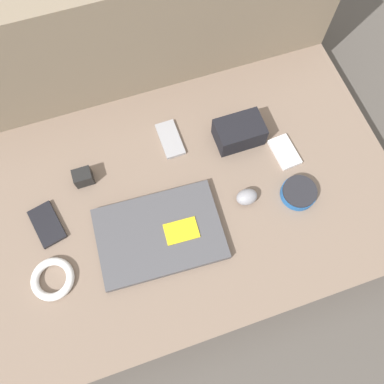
{
  "coord_description": "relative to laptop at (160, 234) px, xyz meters",
  "views": [
    {
      "loc": [
        -0.12,
        -0.36,
        1.14
      ],
      "look_at": [
        0.0,
        0.0,
        0.16
      ],
      "focal_mm": 35.0,
      "sensor_mm": 36.0,
      "label": 1
    }
  ],
  "objects": [
    {
      "name": "couch_seat",
      "position": [
        0.12,
        0.08,
        -0.08
      ],
      "size": [
        1.18,
        0.76,
        0.14
      ],
      "color": "#7A6656",
      "rests_on": "ground_plane"
    },
    {
      "name": "phone_small",
      "position": [
        0.43,
        0.12,
        -0.01
      ],
      "size": [
        0.07,
        0.11,
        0.01
      ],
      "rotation": [
        0.0,
        0.0,
        0.08
      ],
      "color": "silver",
      "rests_on": "couch_seat"
    },
    {
      "name": "couch_backrest",
      "position": [
        0.12,
        0.56,
        0.1
      ],
      "size": [
        1.18,
        0.2,
        0.51
      ],
      "color": "#7F705B",
      "rests_on": "ground_plane"
    },
    {
      "name": "laptop",
      "position": [
        0.0,
        0.0,
        0.0
      ],
      "size": [
        0.35,
        0.25,
        0.03
      ],
      "rotation": [
        0.0,
        0.0,
        -0.05
      ],
      "color": "#47474C",
      "rests_on": "couch_seat"
    },
    {
      "name": "ground_plane",
      "position": [
        0.12,
        0.08,
        -0.15
      ],
      "size": [
        8.0,
        8.0,
        0.0
      ],
      "primitive_type": "plane",
      "color": "#4C4742"
    },
    {
      "name": "phone_black",
      "position": [
        -0.29,
        0.13,
        -0.01
      ],
      "size": [
        0.09,
        0.13,
        0.01
      ],
      "rotation": [
        0.0,
        0.0,
        0.23
      ],
      "color": "black",
      "rests_on": "couch_seat"
    },
    {
      "name": "camera_pouch",
      "position": [
        0.31,
        0.21,
        0.02
      ],
      "size": [
        0.14,
        0.09,
        0.07
      ],
      "color": "black",
      "rests_on": "couch_seat"
    },
    {
      "name": "cable_coil",
      "position": [
        -0.3,
        -0.03,
        -0.0
      ],
      "size": [
        0.11,
        0.11,
        0.02
      ],
      "color": "white",
      "rests_on": "couch_seat"
    },
    {
      "name": "phone_silver",
      "position": [
        0.12,
        0.27,
        -0.01
      ],
      "size": [
        0.06,
        0.12,
        0.01
      ],
      "rotation": [
        0.0,
        0.0,
        0.02
      ],
      "color": "#99999E",
      "rests_on": "couch_seat"
    },
    {
      "name": "charger_brick",
      "position": [
        -0.16,
        0.23,
        0.01
      ],
      "size": [
        0.05,
        0.04,
        0.04
      ],
      "color": "black",
      "rests_on": "couch_seat"
    },
    {
      "name": "speaker_puck",
      "position": [
        0.41,
        -0.01,
        0.0
      ],
      "size": [
        0.1,
        0.1,
        0.03
      ],
      "color": "#1E569E",
      "rests_on": "couch_seat"
    },
    {
      "name": "computer_mouse",
      "position": [
        0.26,
        0.02,
        0.01
      ],
      "size": [
        0.06,
        0.05,
        0.04
      ],
      "rotation": [
        0.0,
        0.0,
        -0.0
      ],
      "color": "gray",
      "rests_on": "couch_seat"
    }
  ]
}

